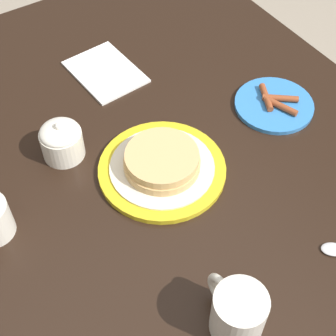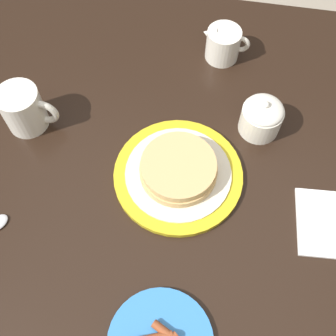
% 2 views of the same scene
% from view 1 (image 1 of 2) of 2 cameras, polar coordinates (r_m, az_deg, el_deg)
% --- Properties ---
extents(ground_plane, '(8.00, 8.00, 0.00)m').
position_cam_1_polar(ground_plane, '(1.64, 0.17, -17.49)').
color(ground_plane, gray).
extents(dining_table, '(1.41, 1.04, 0.74)m').
position_cam_1_polar(dining_table, '(1.08, 0.25, -4.86)').
color(dining_table, black).
rests_on(dining_table, ground_plane).
extents(pancake_plate, '(0.25, 0.25, 0.05)m').
position_cam_1_polar(pancake_plate, '(1.00, -0.83, 0.24)').
color(pancake_plate, gold).
rests_on(pancake_plate, dining_table).
extents(side_plate_bacon, '(0.17, 0.17, 0.02)m').
position_cam_1_polar(side_plate_bacon, '(1.15, 11.69, 6.93)').
color(side_plate_bacon, '#337AC6').
rests_on(side_plate_bacon, dining_table).
extents(coffee_mug, '(0.12, 0.08, 0.09)m').
position_cam_1_polar(coffee_mug, '(0.81, 7.67, -15.52)').
color(coffee_mug, silver).
rests_on(coffee_mug, dining_table).
extents(sugar_bowl, '(0.08, 0.08, 0.09)m').
position_cam_1_polar(sugar_bowl, '(1.03, -11.72, 3.03)').
color(sugar_bowl, silver).
rests_on(sugar_bowl, dining_table).
extents(napkin, '(0.19, 0.14, 0.01)m').
position_cam_1_polar(napkin, '(1.22, -6.96, 10.53)').
color(napkin, white).
rests_on(napkin, dining_table).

